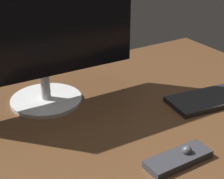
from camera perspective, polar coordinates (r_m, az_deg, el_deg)
desk at (r=105.73cm, az=-1.81°, el=-4.74°), size 140.00×84.00×2.00cm
monitor at (r=105.96cm, az=-11.25°, el=10.08°), size 59.58×21.99×47.05cm
media_remote at (r=88.64cm, az=10.40°, el=-10.50°), size 16.83×6.13×3.46cm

